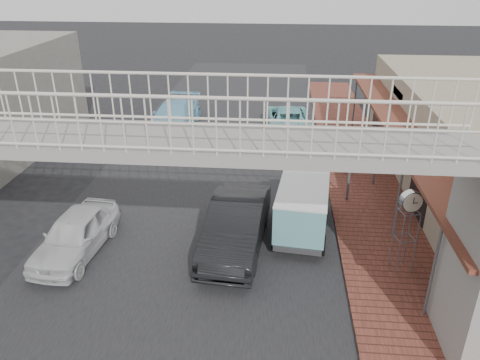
% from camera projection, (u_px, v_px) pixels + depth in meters
% --- Properties ---
extents(ground, '(120.00, 120.00, 0.00)m').
position_uv_depth(ground, '(188.00, 243.00, 15.65)').
color(ground, black).
rests_on(ground, ground).
extents(road_strip, '(10.00, 60.00, 0.01)m').
position_uv_depth(road_strip, '(188.00, 243.00, 15.65)').
color(road_strip, black).
rests_on(road_strip, ground).
extents(sidewalk, '(3.00, 40.00, 0.10)m').
position_uv_depth(sidewalk, '(371.00, 207.00, 17.81)').
color(sidewalk, brown).
rests_on(sidewalk, ground).
extents(footbridge, '(16.40, 2.40, 6.34)m').
position_uv_depth(footbridge, '(149.00, 220.00, 10.69)').
color(footbridge, gray).
rests_on(footbridge, ground).
extents(white_hatchback, '(1.95, 4.12, 1.36)m').
position_uv_depth(white_hatchback, '(75.00, 234.00, 14.86)').
color(white_hatchback, silver).
rests_on(white_hatchback, ground).
extents(dark_sedan, '(2.10, 5.05, 1.62)m').
position_uv_depth(dark_sedan, '(236.00, 225.00, 15.11)').
color(dark_sedan, black).
rests_on(dark_sedan, ground).
extents(angkot_curb, '(2.64, 5.15, 1.39)m').
position_uv_depth(angkot_curb, '(288.00, 118.00, 25.70)').
color(angkot_curb, '#71BFC5').
rests_on(angkot_curb, ground).
extents(angkot_far, '(2.47, 5.32, 1.51)m').
position_uv_depth(angkot_far, '(174.00, 115.00, 26.00)').
color(angkot_far, '#7FBEDD').
rests_on(angkot_far, ground).
extents(angkot_van, '(2.05, 3.84, 1.81)m').
position_uv_depth(angkot_van, '(303.00, 203.00, 15.76)').
color(angkot_van, black).
rests_on(angkot_van, ground).
extents(motorcycle_near, '(2.01, 0.87, 1.02)m').
position_uv_depth(motorcycle_near, '(333.00, 162.00, 20.34)').
color(motorcycle_near, black).
rests_on(motorcycle_near, sidewalk).
extents(motorcycle_far, '(1.58, 0.68, 0.92)m').
position_uv_depth(motorcycle_far, '(379.00, 160.00, 20.67)').
color(motorcycle_far, black).
rests_on(motorcycle_far, sidewalk).
extents(street_clock, '(0.68, 0.61, 2.64)m').
position_uv_depth(street_clock, '(410.00, 205.00, 13.23)').
color(street_clock, '#59595B').
rests_on(street_clock, sidewalk).
extents(arrow_sign, '(1.84, 1.20, 3.08)m').
position_uv_depth(arrow_sign, '(374.00, 142.00, 16.99)').
color(arrow_sign, '#59595B').
rests_on(arrow_sign, sidewalk).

